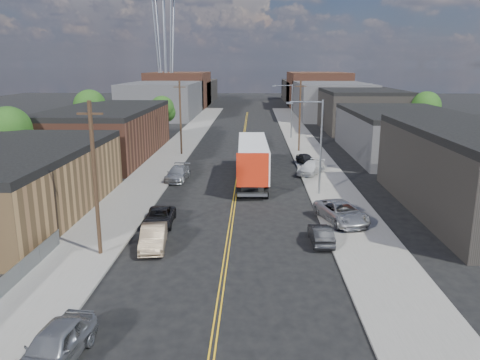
# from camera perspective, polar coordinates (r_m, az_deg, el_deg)

# --- Properties ---
(ground) EXTENTS (260.00, 260.00, 0.00)m
(ground) POSITION_cam_1_polar(r_m,az_deg,el_deg) (79.11, 0.42, 5.08)
(ground) COLOR black
(ground) RESTS_ON ground
(centerline) EXTENTS (0.32, 120.00, 0.01)m
(centerline) POSITION_cam_1_polar(r_m,az_deg,el_deg) (64.33, 0.12, 3.04)
(centerline) COLOR gold
(centerline) RESTS_ON ground
(sidewalk_left) EXTENTS (5.00, 140.00, 0.15)m
(sidewalk_left) POSITION_cam_1_polar(r_m,az_deg,el_deg) (65.26, -8.26, 3.12)
(sidewalk_left) COLOR slate
(sidewalk_left) RESTS_ON ground
(sidewalk_right) EXTENTS (5.00, 140.00, 0.15)m
(sidewalk_right) POSITION_cam_1_polar(r_m,az_deg,el_deg) (64.76, 8.56, 3.02)
(sidewalk_right) COLOR slate
(sidewalk_right) RESTS_ON ground
(warehouse_tan) EXTENTS (12.00, 22.00, 5.60)m
(warehouse_tan) POSITION_cam_1_polar(r_m,az_deg,el_deg) (42.22, -26.22, -0.28)
(warehouse_tan) COLOR olive
(warehouse_tan) RESTS_ON ground
(warehouse_brown) EXTENTS (12.00, 26.00, 6.60)m
(warehouse_brown) POSITION_cam_1_polar(r_m,az_deg,el_deg) (65.80, -15.86, 5.67)
(warehouse_brown) COLOR #4E2B1F
(warehouse_brown) RESTS_ON ground
(industrial_right_b) EXTENTS (14.00, 24.00, 6.10)m
(industrial_right_b) POSITION_cam_1_polar(r_m,az_deg,el_deg) (67.89, 19.13, 5.46)
(industrial_right_b) COLOR #323235
(industrial_right_b) RESTS_ON ground
(industrial_right_c) EXTENTS (14.00, 22.00, 7.60)m
(industrial_right_c) POSITION_cam_1_polar(r_m,az_deg,el_deg) (92.78, 14.46, 8.31)
(industrial_right_c) COLOR black
(industrial_right_c) RESTS_ON ground
(skyline_left_a) EXTENTS (16.00, 30.00, 8.00)m
(skyline_left_a) POSITION_cam_1_polar(r_m,az_deg,el_deg) (115.51, -9.29, 9.67)
(skyline_left_a) COLOR #323235
(skyline_left_a) RESTS_ON ground
(skyline_right_a) EXTENTS (16.00, 30.00, 8.00)m
(skyline_right_a) POSITION_cam_1_polar(r_m,az_deg,el_deg) (114.91, 10.99, 9.58)
(skyline_right_a) COLOR #323235
(skyline_right_a) RESTS_ON ground
(skyline_left_b) EXTENTS (16.00, 26.00, 10.00)m
(skyline_left_b) POSITION_cam_1_polar(r_m,az_deg,el_deg) (140.04, -7.37, 10.85)
(skyline_left_b) COLOR #4E2B1F
(skyline_left_b) RESTS_ON ground
(skyline_right_b) EXTENTS (16.00, 26.00, 10.00)m
(skyline_right_b) POSITION_cam_1_polar(r_m,az_deg,el_deg) (139.54, 9.38, 10.77)
(skyline_right_b) COLOR #4E2B1F
(skyline_right_b) RESTS_ON ground
(skyline_left_c) EXTENTS (16.00, 40.00, 7.00)m
(skyline_left_c) POSITION_cam_1_polar(r_m,az_deg,el_deg) (159.88, -6.23, 10.70)
(skyline_left_c) COLOR black
(skyline_left_c) RESTS_ON ground
(skyline_right_c) EXTENTS (16.00, 40.00, 7.00)m
(skyline_right_c) POSITION_cam_1_polar(r_m,az_deg,el_deg) (159.44, 8.41, 10.63)
(skyline_right_c) COLOR black
(skyline_right_c) RESTS_ON ground
(streetlight_near) EXTENTS (3.39, 0.25, 9.00)m
(streetlight_near) POSITION_cam_1_polar(r_m,az_deg,el_deg) (44.08, 9.35, 4.87)
(streetlight_near) COLOR gray
(streetlight_near) RESTS_ON ground
(streetlight_far) EXTENTS (3.39, 0.25, 9.00)m
(streetlight_far) POSITION_cam_1_polar(r_m,az_deg,el_deg) (78.67, 6.03, 8.86)
(streetlight_far) COLOR gray
(streetlight_far) RESTS_ON ground
(utility_pole_left_near) EXTENTS (1.60, 0.26, 10.00)m
(utility_pole_left_near) POSITION_cam_1_polar(r_m,az_deg,el_deg) (30.65, -17.27, 0.15)
(utility_pole_left_near) COLOR black
(utility_pole_left_near) RESTS_ON ground
(utility_pole_left_far) EXTENTS (1.60, 0.26, 10.00)m
(utility_pole_left_far) POSITION_cam_1_polar(r_m,az_deg,el_deg) (64.31, -7.27, 7.56)
(utility_pole_left_far) COLOR black
(utility_pole_left_far) RESTS_ON ground
(utility_pole_right) EXTENTS (1.60, 0.26, 10.00)m
(utility_pole_right) POSITION_cam_1_polar(r_m,az_deg,el_deg) (66.84, 7.30, 7.79)
(utility_pole_right) COLOR black
(utility_pole_right) RESTS_ON ground
(tree_left_near) EXTENTS (4.85, 4.76, 7.91)m
(tree_left_near) POSITION_cam_1_polar(r_m,az_deg,el_deg) (55.01, -26.27, 5.23)
(tree_left_near) COLOR black
(tree_left_near) RESTS_ON ground
(tree_left_mid) EXTENTS (5.10, 5.04, 8.37)m
(tree_left_mid) POSITION_cam_1_polar(r_m,az_deg,el_deg) (77.81, -17.78, 8.35)
(tree_left_mid) COLOR black
(tree_left_mid) RESTS_ON ground
(tree_left_far) EXTENTS (4.35, 4.20, 6.97)m
(tree_left_far) POSITION_cam_1_polar(r_m,az_deg,el_deg) (82.02, -9.44, 8.42)
(tree_left_far) COLOR black
(tree_left_far) RESTS_ON ground
(tree_right_far) EXTENTS (4.85, 4.76, 7.91)m
(tree_right_far) POSITION_cam_1_polar(r_m,az_deg,el_deg) (83.42, 21.76, 8.14)
(tree_right_far) COLOR black
(tree_right_far) RESTS_ON ground
(semi_truck) EXTENTS (3.20, 17.00, 4.44)m
(semi_truck) POSITION_cam_1_polar(r_m,az_deg,el_deg) (50.23, 1.57, 2.90)
(semi_truck) COLOR silver
(semi_truck) RESTS_ON ground
(car_left_a) EXTENTS (2.49, 5.03, 1.65)m
(car_left_a) POSITION_cam_1_polar(r_m,az_deg,el_deg) (21.79, -21.65, -18.30)
(car_left_a) COLOR #97999C
(car_left_a) RESTS_ON ground
(car_left_b) EXTENTS (2.17, 4.79, 1.53)m
(car_left_b) POSITION_cam_1_polar(r_m,az_deg,el_deg) (32.31, -10.53, -6.88)
(car_left_b) COLOR #8F785D
(car_left_b) RESTS_ON ground
(car_left_c) EXTENTS (2.35, 4.74, 1.29)m
(car_left_c) POSITION_cam_1_polar(r_m,az_deg,el_deg) (36.74, -9.79, -4.47)
(car_left_c) COLOR black
(car_left_c) RESTS_ON ground
(car_left_d) EXTENTS (2.41, 5.26, 1.49)m
(car_left_d) POSITION_cam_1_polar(r_m,az_deg,el_deg) (50.61, -7.60, 0.80)
(car_left_d) COLOR #A4A7A9
(car_left_d) RESTS_ON ground
(car_right_oncoming) EXTENTS (1.48, 4.00, 1.31)m
(car_right_oncoming) POSITION_cam_1_polar(r_m,az_deg,el_deg) (33.09, 9.83, -6.54)
(car_right_oncoming) COLOR black
(car_right_oncoming) RESTS_ON ground
(car_right_lot_a) EXTENTS (4.16, 6.19, 1.58)m
(car_right_lot_a) POSITION_cam_1_polar(r_m,az_deg,el_deg) (37.27, 12.26, -3.85)
(car_right_lot_a) COLOR #9D9FA2
(car_right_lot_a) RESTS_ON sidewalk_right
(car_right_lot_b) EXTENTS (3.86, 5.10, 1.38)m
(car_right_lot_b) POSITION_cam_1_polar(r_m,az_deg,el_deg) (53.19, 8.64, 1.51)
(car_right_lot_b) COLOR silver
(car_right_lot_b) RESTS_ON sidewalk_right
(car_right_lot_c) EXTENTS (2.49, 4.01, 1.27)m
(car_right_lot_c) POSITION_cam_1_polar(r_m,az_deg,el_deg) (58.32, 8.03, 2.56)
(car_right_lot_c) COLOR black
(car_right_lot_c) RESTS_ON sidewalk_right
(car_ahead_truck) EXTENTS (3.32, 5.95, 1.57)m
(car_ahead_truck) POSITION_cam_1_polar(r_m,az_deg,el_deg) (72.87, 2.04, 4.94)
(car_ahead_truck) COLOR black
(car_ahead_truck) RESTS_ON ground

